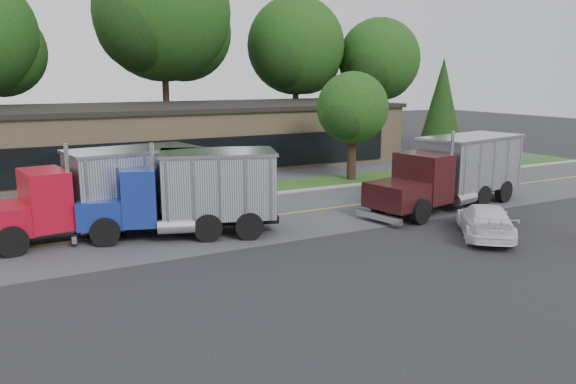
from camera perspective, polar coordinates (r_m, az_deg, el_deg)
name	(u,v)px	position (r m, az deg, el deg)	size (l,w,h in m)	color
ground	(359,284)	(17.61, 7.22, -9.30)	(140.00, 140.00, 0.00)	#2C2C31
road	(242,220)	(25.13, -4.72, -2.84)	(60.00, 8.00, 0.02)	#4E4E53
center_line	(242,220)	(25.13, -4.72, -2.84)	(60.00, 0.12, 0.01)	gold
curb	(209,202)	(28.92, -8.05, -0.98)	(60.00, 0.30, 0.12)	#9E9E99
grass_verge	(197,195)	(30.58, -9.22, -0.33)	(60.00, 3.40, 0.03)	#2A4F1B
far_parking	(170,180)	(35.27, -11.88, 1.16)	(60.00, 7.00, 0.02)	#4E4E53
strip_mall	(172,137)	(41.25, -11.71, 5.47)	(32.00, 12.00, 4.00)	#9F8561
tree_far_c	(164,19)	(49.67, -12.45, 16.76)	(11.99, 11.29, 17.11)	#382619
tree_far_d	(296,50)	(53.18, 0.87, 14.18)	(9.47, 8.91, 13.50)	#382619
tree_far_e	(379,63)	(55.82, 9.27, 12.78)	(8.25, 7.77, 11.77)	#382619
evergreen_right	(442,105)	(43.18, 15.36, 8.49)	(3.37, 3.37, 7.65)	#382619
tree_verge	(353,111)	(34.62, 6.62, 8.14)	(4.62, 4.35, 6.60)	#382619
dump_truck_red	(105,189)	(23.76, -18.12, 0.25)	(9.06, 3.74, 3.36)	black
dump_truck_blue	(192,191)	(22.67, -9.74, 0.12)	(7.97, 4.80, 3.36)	black
dump_truck_maroon	(454,170)	(28.52, 16.55, 2.17)	(9.75, 4.29, 3.36)	black
rally_car	(485,220)	(23.66, 19.41, -2.73)	(1.85, 4.56, 1.32)	white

